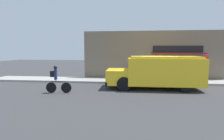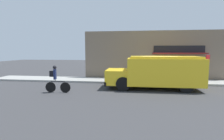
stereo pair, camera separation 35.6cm
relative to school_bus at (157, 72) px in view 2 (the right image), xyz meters
The scene contains 7 objects.
ground_plane 1.82m from the school_bus, 81.68° to the left, with size 70.00×70.00×0.00m, color #38383A.
sidewalk 2.71m from the school_bus, 85.32° to the left, with size 28.00×2.17×0.15m.
storefront 3.85m from the school_bus, 85.70° to the left, with size 12.49×0.75×4.29m.
school_bus is the anchor object (origin of this frame).
cyclist 6.58m from the school_bus, 162.78° to the right, with size 1.57×0.22×1.67m.
stop_sign_post 4.46m from the school_bus, 28.02° to the left, with size 0.45×0.45×2.16m.
trash_bin 3.28m from the school_bus, 118.99° to the left, with size 0.47×0.47×0.98m.
Camera 2 is at (-1.64, -13.30, 2.53)m, focal length 28.00 mm.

